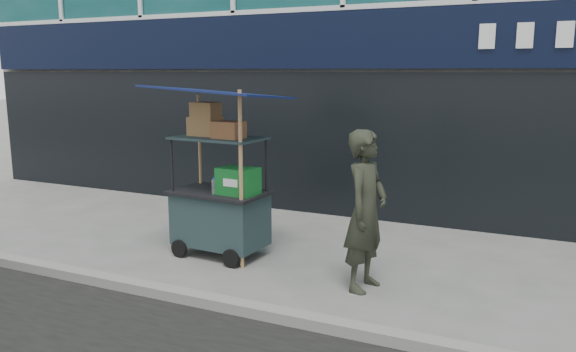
% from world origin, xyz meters
% --- Properties ---
extents(ground, '(80.00, 80.00, 0.00)m').
position_xyz_m(ground, '(0.00, 0.00, 0.00)').
color(ground, '#61625D').
rests_on(ground, ground).
extents(curb, '(80.00, 0.18, 0.12)m').
position_xyz_m(curb, '(0.00, -0.20, 0.06)').
color(curb, gray).
rests_on(curb, ground).
extents(vendor_cart, '(1.74, 1.29, 2.25)m').
position_xyz_m(vendor_cart, '(-0.74, 1.30, 0.79)').
color(vendor_cart, '#1C2C30').
rests_on(vendor_cart, ground).
extents(vendor_man, '(0.52, 0.71, 1.80)m').
position_xyz_m(vendor_man, '(1.34, 0.97, 0.90)').
color(vendor_man, '#262A1F').
rests_on(vendor_man, ground).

